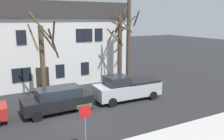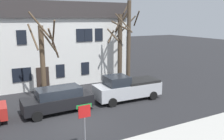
% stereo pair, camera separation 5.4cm
% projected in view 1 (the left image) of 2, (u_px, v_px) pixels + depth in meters
% --- Properties ---
extents(ground_plane, '(120.00, 120.00, 0.00)m').
position_uv_depth(ground_plane, '(77.00, 122.00, 14.93)').
color(ground_plane, '#262628').
extents(building_main, '(13.57, 7.22, 7.86)m').
position_uv_depth(building_main, '(55.00, 42.00, 24.80)').
color(building_main, white).
rests_on(building_main, ground_plane).
extents(tree_bare_mid, '(2.34, 2.26, 6.85)m').
position_uv_depth(tree_bare_mid, '(43.00, 58.00, 18.39)').
color(tree_bare_mid, brown).
rests_on(tree_bare_mid, ground_plane).
extents(tree_bare_far, '(2.25, 2.49, 6.85)m').
position_uv_depth(tree_bare_far, '(119.00, 48.00, 22.78)').
color(tree_bare_far, '#4C3D2D').
rests_on(tree_bare_far, ground_plane).
extents(tree_bare_end, '(2.45, 2.45, 7.93)m').
position_uv_depth(tree_bare_end, '(128.00, 41.00, 22.23)').
color(tree_bare_end, '#4C3D2D').
rests_on(tree_bare_end, ground_plane).
extents(car_black_wagon, '(4.79, 2.12, 1.74)m').
position_uv_depth(car_black_wagon, '(58.00, 99.00, 16.44)').
color(car_black_wagon, black).
rests_on(car_black_wagon, ground_plane).
extents(pickup_truck_silver, '(5.37, 2.30, 2.02)m').
position_uv_depth(pickup_truck_silver, '(127.00, 88.00, 18.97)').
color(pickup_truck_silver, '#B7BABF').
rests_on(pickup_truck_silver, ground_plane).
extents(street_sign_pole, '(0.76, 0.07, 2.44)m').
position_uv_depth(street_sign_pole, '(85.00, 119.00, 11.27)').
color(street_sign_pole, slate).
rests_on(street_sign_pole, ground_plane).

